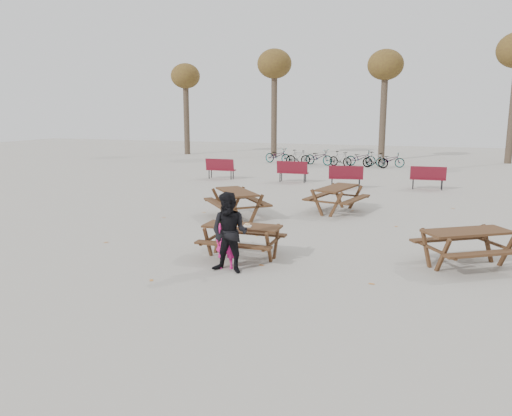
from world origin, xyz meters
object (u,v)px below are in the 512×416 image
(food_tray, at_px, (247,226))
(adult, at_px, (230,233))
(child, at_px, (226,240))
(picnic_table_far, at_px, (337,199))
(picnic_table_north, at_px, (237,204))
(picnic_table_east, at_px, (466,249))
(main_picnic_table, at_px, (242,233))
(soda_bottle, at_px, (238,224))

(food_tray, distance_m, adult, 1.02)
(child, xyz_separation_m, picnic_table_far, (1.21, 6.94, -0.20))
(adult, bearing_deg, picnic_table_north, 113.00)
(picnic_table_east, distance_m, picnic_table_north, 7.37)
(picnic_table_north, bearing_deg, food_tray, -16.47)
(main_picnic_table, bearing_deg, picnic_table_north, 112.73)
(child, xyz_separation_m, picnic_table_north, (-1.69, 5.00, -0.19))
(adult, bearing_deg, picnic_table_far, 85.17)
(food_tray, bearing_deg, picnic_table_east, 12.36)
(child, bearing_deg, main_picnic_table, 72.53)
(main_picnic_table, bearing_deg, picnic_table_east, 10.75)
(food_tray, xyz_separation_m, child, (-0.20, -0.80, -0.16))
(main_picnic_table, height_order, picnic_table_far, picnic_table_far)
(main_picnic_table, xyz_separation_m, picnic_table_far, (1.18, 6.04, -0.15))
(food_tray, bearing_deg, adult, -91.87)
(adult, bearing_deg, child, 130.76)
(soda_bottle, xyz_separation_m, picnic_table_far, (1.21, 6.20, -0.41))
(food_tray, height_order, picnic_table_east, picnic_table_east)
(soda_bottle, bearing_deg, picnic_table_east, 12.52)
(soda_bottle, xyz_separation_m, picnic_table_north, (-1.69, 4.26, -0.41))
(picnic_table_far, bearing_deg, adult, -174.70)
(picnic_table_east, bearing_deg, picnic_table_far, 93.69)
(child, height_order, picnic_table_east, child)
(main_picnic_table, height_order, picnic_table_north, picnic_table_north)
(soda_bottle, relative_size, picnic_table_north, 0.08)
(main_picnic_table, bearing_deg, food_tray, -32.03)
(adult, distance_m, picnic_table_far, 7.25)
(picnic_table_east, distance_m, picnic_table_far, 6.34)
(food_tray, distance_m, soda_bottle, 0.22)
(picnic_table_north, xyz_separation_m, picnic_table_far, (2.90, 1.94, -0.00))
(picnic_table_far, bearing_deg, child, -176.32)
(picnic_table_east, bearing_deg, soda_bottle, 159.76)
(picnic_table_north, bearing_deg, adult, -21.10)
(food_tray, relative_size, picnic_table_east, 0.09)
(soda_bottle, distance_m, adult, 0.98)
(main_picnic_table, height_order, food_tray, food_tray)
(child, distance_m, picnic_table_north, 5.28)
(main_picnic_table, distance_m, adult, 1.17)
(food_tray, bearing_deg, child, -104.25)
(child, xyz_separation_m, picnic_table_east, (4.98, 1.84, -0.22))
(soda_bottle, xyz_separation_m, child, (-0.00, -0.74, -0.22))
(main_picnic_table, xyz_separation_m, picnic_table_north, (-1.72, 4.10, -0.15))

